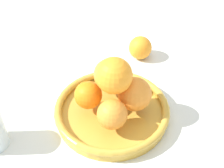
{
  "coord_description": "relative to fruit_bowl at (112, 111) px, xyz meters",
  "views": [
    {
      "loc": [
        -0.37,
        0.37,
        0.58
      ],
      "look_at": [
        0.0,
        0.0,
        0.11
      ],
      "focal_mm": 50.0,
      "sensor_mm": 36.0,
      "label": 1
    }
  ],
  "objects": [
    {
      "name": "fruit_bowl",
      "position": [
        0.0,
        0.0,
        0.0
      ],
      "size": [
        0.28,
        0.28,
        0.04
      ],
      "color": "gold",
      "rests_on": "ground_plane"
    },
    {
      "name": "orange_pile",
      "position": [
        -0.0,
        -0.0,
        0.08
      ],
      "size": [
        0.15,
        0.15,
        0.14
      ],
      "color": "orange",
      "rests_on": "fruit_bowl"
    },
    {
      "name": "ground_plane",
      "position": [
        0.0,
        0.0,
        -0.02
      ],
      "size": [
        4.0,
        4.0,
        0.0
      ],
      "primitive_type": "plane",
      "color": "silver"
    },
    {
      "name": "stray_orange",
      "position": [
        0.11,
        -0.23,
        0.02
      ],
      "size": [
        0.07,
        0.07,
        0.07
      ],
      "primitive_type": "sphere",
      "color": "orange",
      "rests_on": "ground_plane"
    }
  ]
}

